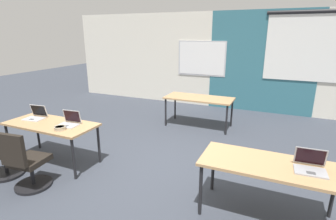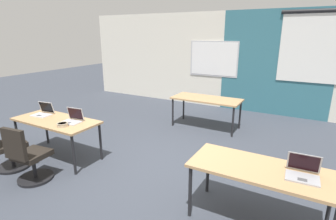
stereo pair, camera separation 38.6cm
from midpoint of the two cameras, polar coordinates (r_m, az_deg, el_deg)
name	(u,v)px [view 2 (the right image)]	position (r m, az deg, el deg)	size (l,w,h in m)	color
ground_plane	(158,165)	(4.57, 0.28, -12.11)	(24.00, 24.00, 0.00)	#383D47
back_wall_assembly	(234,61)	(7.97, 15.68, 10.30)	(10.00, 0.27, 2.80)	silver
desk_near_left	(56,123)	(4.95, -21.33, -2.68)	(1.60, 0.70, 0.72)	tan
desk_near_right	(261,173)	(3.29, 22.96, -12.61)	(1.60, 0.70, 0.72)	tan
desk_far_center	(206,101)	(6.22, 10.19, 2.01)	(1.60, 0.70, 0.72)	tan
laptop_near_left_end	(43,112)	(5.29, -23.87, -0.50)	(0.36, 0.33, 0.23)	silver
chair_near_left_end	(6,148)	(4.96, -30.20, -7.29)	(0.54, 0.59, 0.92)	black
laptop_near_right_end	(303,173)	(3.26, 30.61, -11.80)	(0.34, 0.30, 0.23)	#9E9EA3
laptop_near_left_inner	(72,119)	(4.69, -18.07, -1.96)	(0.36, 0.30, 0.24)	#B7B7BC
chair_near_left_inner	(29,159)	(4.39, -26.08, -9.72)	(0.52, 0.56, 0.92)	black
snack_bowl	(62,124)	(4.52, -19.93, -3.03)	(0.18, 0.18, 0.06)	tan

